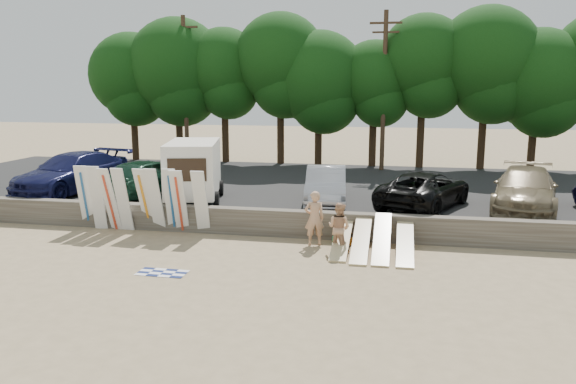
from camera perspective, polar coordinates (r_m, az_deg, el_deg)
name	(u,v)px	position (r m, az deg, el deg)	size (l,w,h in m)	color
ground	(300,262)	(18.10, 1.24, -7.12)	(120.00, 120.00, 0.00)	tan
seawall	(314,224)	(20.81, 2.69, -3.31)	(44.00, 0.50, 1.00)	#6B6356
parking_lot	(337,192)	(28.11, 4.98, 0.05)	(44.00, 14.50, 0.70)	#282828
treeline	(350,68)	(34.70, 6.36, 12.39)	(33.74, 6.28, 9.37)	#382616
utility_poles	(384,88)	(32.98, 9.72, 10.39)	(25.80, 0.26, 9.00)	#473321
box_trailer	(193,168)	(24.05, -9.60, 2.41)	(3.01, 4.36, 2.55)	white
car_0	(72,173)	(27.73, -21.11, 1.83)	(2.52, 6.20, 1.80)	#121540
car_1	(146,177)	(25.85, -14.24, 1.51)	(2.00, 4.97, 1.70)	#113121
car_2	(326,185)	(23.43, 3.87, 0.68)	(1.61, 4.63, 1.53)	#A4A3A8
car_3	(424,189)	(23.34, 13.69, 0.28)	(2.43, 5.27, 1.47)	black
car_4	(525,189)	(24.02, 22.95, 0.24)	(2.32, 5.70, 1.65)	#78684C
surfboard_upright_0	(85,197)	(23.35, -19.93, -0.46)	(0.50, 0.06, 2.60)	white
surfboard_upright_1	(97,198)	(22.93, -18.83, -0.58)	(0.50, 0.06, 2.60)	white
surfboard_upright_2	(110,199)	(22.61, -17.65, -0.72)	(0.50, 0.06, 2.60)	white
surfboard_upright_3	(122,200)	(22.35, -16.47, -0.75)	(0.50, 0.06, 2.60)	white
surfboard_upright_4	(145,200)	(22.18, -14.34, -0.76)	(0.50, 0.06, 2.60)	white
surfboard_upright_5	(155,200)	(21.90, -13.33, -0.83)	(0.50, 0.06, 2.60)	white
surfboard_upright_6	(172,201)	(21.67, -11.72, -0.88)	(0.50, 0.06, 2.60)	white
surfboard_upright_7	(179,202)	(21.47, -10.98, -1.00)	(0.50, 0.06, 2.60)	white
surfboard_upright_8	(201,203)	(21.17, -8.85, -1.09)	(0.50, 0.06, 2.60)	white
surfboard_low_0	(342,238)	(19.34, 5.50, -4.70)	(0.56, 3.00, 0.07)	#D1B983
surfboard_low_1	(361,240)	(19.06, 7.44, -4.86)	(0.56, 3.00, 0.07)	#D1B983
surfboard_low_2	(382,238)	(18.99, 9.52, -4.67)	(0.56, 3.00, 0.07)	#D1B983
surfboard_low_3	(405,243)	(19.04, 11.81, -5.13)	(0.56, 3.00, 0.07)	#D1B983
beachgoer_a	(314,218)	(19.75, 2.70, -2.67)	(0.71, 0.47, 1.95)	tan
beachgoer_b	(339,228)	(19.01, 5.20, -3.61)	(0.83, 0.65, 1.70)	tan
cooler	(339,240)	(20.01, 5.16, -4.93)	(0.38, 0.30, 0.32)	#268E4F
gear_bag	(350,241)	(20.13, 6.31, -5.00)	(0.30, 0.25, 0.22)	orange
beach_towel	(162,273)	(17.50, -12.66, -8.00)	(1.50, 1.50, 0.00)	white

